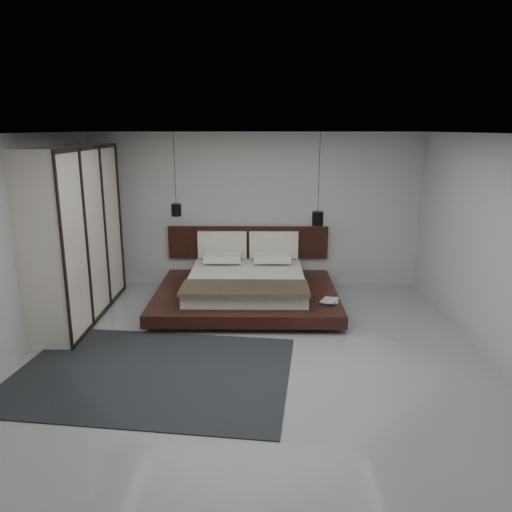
{
  "coord_description": "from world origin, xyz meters",
  "views": [
    {
      "loc": [
        0.11,
        -6.05,
        2.86
      ],
      "look_at": [
        0.03,
        1.2,
        1.0
      ],
      "focal_mm": 35.0,
      "sensor_mm": 36.0,
      "label": 1
    }
  ],
  "objects_px": {
    "pendant_right": "(318,218)",
    "wardrobe": "(76,234)",
    "pendant_left": "(176,210)",
    "bed": "(246,286)",
    "lattice_screen": "(85,221)",
    "rug": "(152,372)"
  },
  "relations": [
    {
      "from": "pendant_right",
      "to": "wardrobe",
      "type": "height_order",
      "value": "pendant_right"
    },
    {
      "from": "pendant_left",
      "to": "wardrobe",
      "type": "bearing_deg",
      "value": -141.46
    },
    {
      "from": "bed",
      "to": "wardrobe",
      "type": "bearing_deg",
      "value": -166.91
    },
    {
      "from": "bed",
      "to": "lattice_screen",
      "type": "bearing_deg",
      "value": 168.97
    },
    {
      "from": "pendant_right",
      "to": "rug",
      "type": "relative_size",
      "value": 0.48
    },
    {
      "from": "pendant_left",
      "to": "wardrobe",
      "type": "height_order",
      "value": "pendant_left"
    },
    {
      "from": "rug",
      "to": "wardrobe",
      "type": "bearing_deg",
      "value": 128.06
    },
    {
      "from": "pendant_left",
      "to": "lattice_screen",
      "type": "bearing_deg",
      "value": 177.56
    },
    {
      "from": "bed",
      "to": "pendant_right",
      "type": "xyz_separation_m",
      "value": [
        1.21,
        0.48,
        1.06
      ]
    },
    {
      "from": "lattice_screen",
      "to": "wardrobe",
      "type": "height_order",
      "value": "wardrobe"
    },
    {
      "from": "lattice_screen",
      "to": "pendant_left",
      "type": "distance_m",
      "value": 1.62
    },
    {
      "from": "pendant_left",
      "to": "bed",
      "type": "bearing_deg",
      "value": -21.63
    },
    {
      "from": "wardrobe",
      "to": "lattice_screen",
      "type": "bearing_deg",
      "value": 102.4
    },
    {
      "from": "pendant_left",
      "to": "pendant_right",
      "type": "distance_m",
      "value": 2.43
    },
    {
      "from": "lattice_screen",
      "to": "bed",
      "type": "distance_m",
      "value": 3.04
    },
    {
      "from": "lattice_screen",
      "to": "pendant_left",
      "type": "bearing_deg",
      "value": -2.44
    },
    {
      "from": "lattice_screen",
      "to": "rug",
      "type": "bearing_deg",
      "value": -60.21
    },
    {
      "from": "bed",
      "to": "rug",
      "type": "xyz_separation_m",
      "value": [
        -1.06,
        -2.51,
        -0.29
      ]
    },
    {
      "from": "lattice_screen",
      "to": "bed",
      "type": "bearing_deg",
      "value": -11.03
    },
    {
      "from": "bed",
      "to": "wardrobe",
      "type": "distance_m",
      "value": 2.82
    },
    {
      "from": "lattice_screen",
      "to": "rug",
      "type": "relative_size",
      "value": 0.79
    },
    {
      "from": "rug",
      "to": "pendant_right",
      "type": "bearing_deg",
      "value": 52.74
    }
  ]
}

